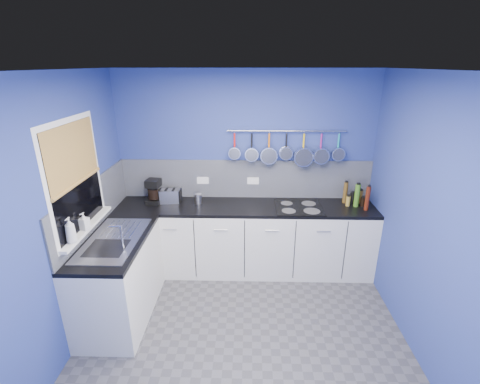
{
  "coord_description": "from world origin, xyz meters",
  "views": [
    {
      "loc": [
        0.04,
        -2.66,
        2.55
      ],
      "look_at": [
        -0.05,
        0.75,
        1.25
      ],
      "focal_mm": 25.4,
      "sensor_mm": 36.0,
      "label": 1
    }
  ],
  "objects_px": {
    "soap_bottle_a": "(70,230)",
    "toaster": "(170,196)",
    "hob": "(299,208)",
    "coffee_maker": "(154,192)",
    "soap_bottle_b": "(84,221)",
    "paper_towel": "(153,192)",
    "canister": "(198,199)"
  },
  "relations": [
    {
      "from": "coffee_maker",
      "to": "soap_bottle_b",
      "type": "bearing_deg",
      "value": -102.74
    },
    {
      "from": "toaster",
      "to": "hob",
      "type": "bearing_deg",
      "value": -12.24
    },
    {
      "from": "soap_bottle_b",
      "to": "hob",
      "type": "bearing_deg",
      "value": 22.68
    },
    {
      "from": "hob",
      "to": "coffee_maker",
      "type": "bearing_deg",
      "value": 176.53
    },
    {
      "from": "paper_towel",
      "to": "canister",
      "type": "height_order",
      "value": "paper_towel"
    },
    {
      "from": "soap_bottle_a",
      "to": "paper_towel",
      "type": "bearing_deg",
      "value": 74.33
    },
    {
      "from": "soap_bottle_a",
      "to": "coffee_maker",
      "type": "distance_m",
      "value": 1.34
    },
    {
      "from": "soap_bottle_a",
      "to": "coffee_maker",
      "type": "xyz_separation_m",
      "value": [
        0.39,
        1.28,
        -0.12
      ]
    },
    {
      "from": "paper_towel",
      "to": "coffee_maker",
      "type": "height_order",
      "value": "coffee_maker"
    },
    {
      "from": "soap_bottle_b",
      "to": "toaster",
      "type": "xyz_separation_m",
      "value": [
        0.59,
        1.06,
        -0.15
      ]
    },
    {
      "from": "soap_bottle_a",
      "to": "hob",
      "type": "distance_m",
      "value": 2.49
    },
    {
      "from": "toaster",
      "to": "soap_bottle_b",
      "type": "bearing_deg",
      "value": -125.85
    },
    {
      "from": "soap_bottle_a",
      "to": "toaster",
      "type": "bearing_deg",
      "value": 65.95
    },
    {
      "from": "soap_bottle_b",
      "to": "toaster",
      "type": "height_order",
      "value": "soap_bottle_b"
    },
    {
      "from": "soap_bottle_b",
      "to": "paper_towel",
      "type": "height_order",
      "value": "soap_bottle_b"
    },
    {
      "from": "soap_bottle_b",
      "to": "coffee_maker",
      "type": "distance_m",
      "value": 1.1
    },
    {
      "from": "soap_bottle_a",
      "to": "paper_towel",
      "type": "relative_size",
      "value": 0.92
    },
    {
      "from": "soap_bottle_b",
      "to": "toaster",
      "type": "distance_m",
      "value": 1.22
    },
    {
      "from": "soap_bottle_a",
      "to": "coffee_maker",
      "type": "bearing_deg",
      "value": 72.92
    },
    {
      "from": "toaster",
      "to": "paper_towel",
      "type": "bearing_deg",
      "value": 172.3
    },
    {
      "from": "coffee_maker",
      "to": "toaster",
      "type": "distance_m",
      "value": 0.21
    },
    {
      "from": "soap_bottle_a",
      "to": "toaster",
      "type": "relative_size",
      "value": 0.93
    },
    {
      "from": "soap_bottle_b",
      "to": "toaster",
      "type": "bearing_deg",
      "value": 61.08
    },
    {
      "from": "toaster",
      "to": "coffee_maker",
      "type": "bearing_deg",
      "value": -175.37
    },
    {
      "from": "soap_bottle_b",
      "to": "paper_towel",
      "type": "relative_size",
      "value": 0.66
    },
    {
      "from": "canister",
      "to": "soap_bottle_a",
      "type": "bearing_deg",
      "value": -126.59
    },
    {
      "from": "coffee_maker",
      "to": "canister",
      "type": "distance_m",
      "value": 0.56
    },
    {
      "from": "canister",
      "to": "hob",
      "type": "xyz_separation_m",
      "value": [
        1.24,
        -0.11,
        -0.06
      ]
    },
    {
      "from": "canister",
      "to": "hob",
      "type": "relative_size",
      "value": 0.22
    },
    {
      "from": "soap_bottle_b",
      "to": "canister",
      "type": "distance_m",
      "value": 1.4
    },
    {
      "from": "hob",
      "to": "canister",
      "type": "bearing_deg",
      "value": 175.12
    },
    {
      "from": "coffee_maker",
      "to": "toaster",
      "type": "height_order",
      "value": "coffee_maker"
    }
  ]
}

